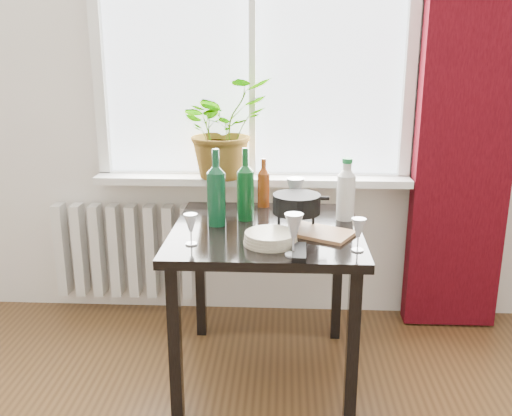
# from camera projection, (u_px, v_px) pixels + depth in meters

# --- Properties ---
(window) EXTENTS (1.72, 0.08, 1.62)m
(window) POSITION_uv_depth(u_px,v_px,m) (253.00, 32.00, 2.99)
(window) COLOR white
(window) RESTS_ON ground
(windowsill) EXTENTS (1.72, 0.20, 0.04)m
(windowsill) POSITION_uv_depth(u_px,v_px,m) (252.00, 179.00, 3.14)
(windowsill) COLOR white
(windowsill) RESTS_ON ground
(curtain) EXTENTS (0.50, 0.12, 2.56)m
(curtain) POSITION_uv_depth(u_px,v_px,m) (469.00, 94.00, 2.92)
(curtain) COLOR #35040B
(curtain) RESTS_ON ground
(radiator) EXTENTS (0.80, 0.10, 0.55)m
(radiator) POSITION_uv_depth(u_px,v_px,m) (125.00, 251.00, 3.33)
(radiator) COLOR silver
(radiator) RESTS_ON ground
(table) EXTENTS (0.85, 0.85, 0.74)m
(table) POSITION_uv_depth(u_px,v_px,m) (266.00, 247.00, 2.61)
(table) COLOR black
(table) RESTS_ON ground
(potted_plant) EXTENTS (0.64, 0.63, 0.53)m
(potted_plant) POSITION_uv_depth(u_px,v_px,m) (223.00, 128.00, 3.03)
(potted_plant) COLOR #326C1D
(potted_plant) RESTS_ON windowsill
(wine_bottle_left) EXTENTS (0.11, 0.11, 0.36)m
(wine_bottle_left) POSITION_uv_depth(u_px,v_px,m) (216.00, 187.00, 2.58)
(wine_bottle_left) COLOR #0B3C20
(wine_bottle_left) RESTS_ON table
(wine_bottle_right) EXTENTS (0.08, 0.08, 0.35)m
(wine_bottle_right) POSITION_uv_depth(u_px,v_px,m) (245.00, 184.00, 2.66)
(wine_bottle_right) COLOR #0C3F18
(wine_bottle_right) RESTS_ON table
(bottle_amber) EXTENTS (0.07, 0.07, 0.25)m
(bottle_amber) POSITION_uv_depth(u_px,v_px,m) (264.00, 182.00, 2.89)
(bottle_amber) COLOR #67280B
(bottle_amber) RESTS_ON table
(cleaning_bottle) EXTENTS (0.10, 0.10, 0.30)m
(cleaning_bottle) POSITION_uv_depth(u_px,v_px,m) (346.00, 189.00, 2.67)
(cleaning_bottle) COLOR silver
(cleaning_bottle) RESTS_ON table
(wineglass_front_right) EXTENTS (0.08, 0.08, 0.18)m
(wineglass_front_right) POSITION_uv_depth(u_px,v_px,m) (294.00, 234.00, 2.23)
(wineglass_front_right) COLOR silver
(wineglass_front_right) RESTS_ON table
(wineglass_far_right) EXTENTS (0.07, 0.07, 0.14)m
(wineglass_far_right) POSITION_uv_depth(u_px,v_px,m) (358.00, 234.00, 2.28)
(wineglass_far_right) COLOR silver
(wineglass_far_right) RESTS_ON table
(wineglass_back_center) EXTENTS (0.09, 0.09, 0.20)m
(wineglass_back_center) POSITION_uv_depth(u_px,v_px,m) (295.00, 198.00, 2.70)
(wineglass_back_center) COLOR silver
(wineglass_back_center) RESTS_ON table
(wineglass_back_left) EXTENTS (0.07, 0.07, 0.16)m
(wineglass_back_left) POSITION_uv_depth(u_px,v_px,m) (217.00, 191.00, 2.91)
(wineglass_back_left) COLOR silver
(wineglass_back_left) RESTS_ON table
(wineglass_front_left) EXTENTS (0.07, 0.07, 0.13)m
(wineglass_front_left) POSITION_uv_depth(u_px,v_px,m) (191.00, 229.00, 2.36)
(wineglass_front_left) COLOR white
(wineglass_front_left) RESTS_ON table
(plate_stack) EXTENTS (0.30, 0.30, 0.05)m
(plate_stack) POSITION_uv_depth(u_px,v_px,m) (271.00, 238.00, 2.38)
(plate_stack) COLOR beige
(plate_stack) RESTS_ON table
(fondue_pot) EXTENTS (0.29, 0.27, 0.17)m
(fondue_pot) POSITION_uv_depth(u_px,v_px,m) (296.00, 212.00, 2.53)
(fondue_pot) COLOR black
(fondue_pot) RESTS_ON table
(tv_remote) EXTENTS (0.06, 0.19, 0.02)m
(tv_remote) POSITION_uv_depth(u_px,v_px,m) (299.00, 252.00, 2.26)
(tv_remote) COLOR black
(tv_remote) RESTS_ON table
(cutting_board) EXTENTS (0.35, 0.31, 0.02)m
(cutting_board) POSITION_uv_depth(u_px,v_px,m) (318.00, 233.00, 2.50)
(cutting_board) COLOR #AC794D
(cutting_board) RESTS_ON table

